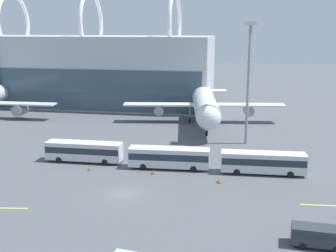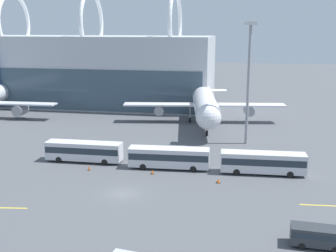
% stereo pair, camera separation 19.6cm
% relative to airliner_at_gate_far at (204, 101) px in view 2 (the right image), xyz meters
% --- Properties ---
extents(ground_plane, '(440.00, 440.00, 0.00)m').
position_rel_airliner_at_gate_far_xyz_m(ground_plane, '(-5.95, -44.78, -5.05)').
color(ground_plane, '#515459').
extents(terminal_building, '(113.30, 22.32, 31.33)m').
position_rel_airliner_at_gate_far_xyz_m(terminal_building, '(-56.81, 17.98, 5.01)').
color(terminal_building, '#B2B7BC').
rests_on(terminal_building, ground_plane).
extents(airliner_at_gate_far, '(37.33, 38.19, 15.38)m').
position_rel_airliner_at_gate_far_xyz_m(airliner_at_gate_far, '(0.00, 0.00, 0.00)').
color(airliner_at_gate_far, white).
rests_on(airliner_at_gate_far, ground_plane).
extents(shuttle_bus_0, '(12.63, 3.09, 3.30)m').
position_rel_airliner_at_gate_far_xyz_m(shuttle_bus_0, '(-16.22, -32.66, -3.11)').
color(shuttle_bus_0, silver).
rests_on(shuttle_bus_0, ground_plane).
extents(shuttle_bus_1, '(12.72, 3.60, 3.30)m').
position_rel_airliner_at_gate_far_xyz_m(shuttle_bus_1, '(-1.88, -33.43, -3.11)').
color(shuttle_bus_1, silver).
rests_on(shuttle_bus_1, ground_plane).
extents(shuttle_bus_2, '(12.70, 3.48, 3.30)m').
position_rel_airliner_at_gate_far_xyz_m(shuttle_bus_2, '(12.47, -33.20, -3.11)').
color(shuttle_bus_2, silver).
rests_on(shuttle_bus_2, ground_plane).
extents(service_van_foreground, '(5.53, 2.44, 2.10)m').
position_rel_airliner_at_gate_far_xyz_m(service_van_foreground, '(17.41, -54.41, -3.80)').
color(service_van_foreground, '#2D3338').
rests_on(service_van_foreground, ground_plane).
extents(floodlight_mast, '(2.27, 2.27, 22.60)m').
position_rel_airliner_at_gate_far_xyz_m(floodlight_mast, '(9.79, -16.25, 9.55)').
color(floodlight_mast, gray).
rests_on(floodlight_mast, ground_plane).
extents(lane_stripe_0, '(6.76, 1.27, 0.01)m').
position_rel_airliner_at_gate_far_xyz_m(lane_stripe_0, '(-19.42, -51.98, -5.05)').
color(lane_stripe_0, yellow).
rests_on(lane_stripe_0, ground_plane).
extents(lane_stripe_2, '(7.68, 0.85, 0.01)m').
position_rel_airliner_at_gate_far_xyz_m(lane_stripe_2, '(20.60, -43.63, -5.05)').
color(lane_stripe_2, yellow).
rests_on(lane_stripe_2, ground_plane).
extents(traffic_cone_0, '(0.52, 0.52, 0.70)m').
position_rel_airliner_at_gate_far_xyz_m(traffic_cone_0, '(-3.84, -36.46, -4.71)').
color(traffic_cone_0, black).
rests_on(traffic_cone_0, ground_plane).
extents(traffic_cone_1, '(0.45, 0.45, 0.80)m').
position_rel_airliner_at_gate_far_xyz_m(traffic_cone_1, '(-13.87, -36.66, -4.66)').
color(traffic_cone_1, black).
rests_on(traffic_cone_1, ground_plane).
extents(traffic_cone_2, '(0.63, 0.63, 0.64)m').
position_rel_airliner_at_gate_far_xyz_m(traffic_cone_2, '(6.22, -38.30, -4.74)').
color(traffic_cone_2, black).
rests_on(traffic_cone_2, ground_plane).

